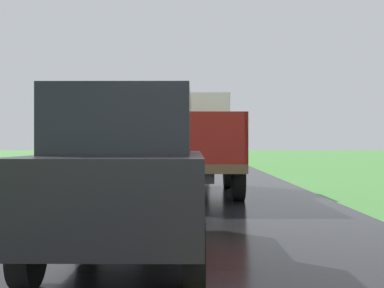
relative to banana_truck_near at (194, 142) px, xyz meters
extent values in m
cube|color=#2D2D30|center=(-0.01, -0.79, -0.79)|extent=(0.90, 5.51, 0.24)
cube|color=brown|center=(-0.01, -0.79, -0.59)|extent=(2.30, 5.80, 0.20)
cube|color=silver|center=(-0.01, 1.16, 0.46)|extent=(2.10, 1.90, 1.90)
cube|color=black|center=(-0.01, 2.11, 0.79)|extent=(1.78, 0.02, 0.76)
cube|color=maroon|center=(-1.12, -1.77, 0.06)|extent=(0.08, 3.85, 1.10)
cube|color=maroon|center=(1.10, -1.77, 0.06)|extent=(0.08, 3.85, 1.10)
cube|color=maroon|center=(-0.01, -3.65, 0.06)|extent=(2.30, 0.08, 1.10)
cube|color=maroon|center=(-0.01, 0.12, 0.06)|extent=(2.30, 0.08, 1.10)
cylinder|color=black|center=(-1.06, 1.01, -0.89)|extent=(0.28, 1.00, 1.00)
cylinder|color=black|center=(1.04, 1.01, -0.89)|extent=(0.28, 1.00, 1.00)
cylinder|color=black|center=(-1.06, -2.39, -0.89)|extent=(0.28, 1.00, 1.00)
cylinder|color=black|center=(1.04, -2.39, -0.89)|extent=(0.28, 1.00, 1.00)
ellipsoid|color=#85B52C|center=(0.87, -0.29, -0.29)|extent=(0.51, 0.46, 0.38)
ellipsoid|color=#91C32B|center=(-0.22, -1.90, 0.36)|extent=(0.52, 0.55, 0.41)
ellipsoid|color=#93B329|center=(0.68, -3.18, 0.05)|extent=(0.48, 0.49, 0.42)
ellipsoid|color=#85B22C|center=(0.85, -0.15, 0.00)|extent=(0.55, 0.65, 0.48)
ellipsoid|color=#83B534|center=(0.31, -2.73, 0.03)|extent=(0.54, 0.69, 0.41)
ellipsoid|color=#85BC32|center=(-0.19, -0.49, 0.04)|extent=(0.47, 0.45, 0.38)
ellipsoid|color=#99C533|center=(-0.88, -0.84, 0.03)|extent=(0.53, 0.62, 0.41)
ellipsoid|color=#88C11F|center=(-0.78, -1.81, -0.35)|extent=(0.55, 0.66, 0.46)
ellipsoid|color=#8BC831|center=(0.83, -1.61, 0.01)|extent=(0.60, 0.65, 0.40)
ellipsoid|color=#90C625|center=(-0.69, -1.27, -0.35)|extent=(0.54, 0.51, 0.40)
ellipsoid|color=#9BB021|center=(0.70, -2.89, -0.35)|extent=(0.51, 0.58, 0.51)
ellipsoid|color=#87BB27|center=(0.41, -2.93, -0.02)|extent=(0.55, 0.69, 0.50)
ellipsoid|color=#94C426|center=(-0.05, -1.22, 0.00)|extent=(0.51, 0.50, 0.44)
ellipsoid|color=#8AB933|center=(-0.88, -1.27, 0.36)|extent=(0.46, 0.46, 0.52)
cube|color=#2D2D30|center=(-0.41, 13.94, -0.79)|extent=(0.90, 5.51, 0.24)
cube|color=brown|center=(-0.41, 13.94, -0.59)|extent=(2.30, 5.80, 0.20)
cube|color=gold|center=(-0.41, 15.89, 0.46)|extent=(2.10, 1.90, 1.90)
cube|color=black|center=(-0.41, 16.85, 0.79)|extent=(1.78, 0.02, 0.76)
cube|color=#232328|center=(-1.52, 12.97, 0.06)|extent=(0.08, 3.85, 1.10)
cube|color=#232328|center=(0.70, 12.97, 0.06)|extent=(0.08, 3.85, 1.10)
cube|color=#232328|center=(-0.41, 11.08, 0.06)|extent=(2.30, 0.08, 1.10)
cube|color=#232328|center=(-0.41, 14.85, 0.06)|extent=(2.30, 0.08, 1.10)
cylinder|color=black|center=(-1.46, 15.74, -0.89)|extent=(0.28, 1.00, 1.00)
cylinder|color=black|center=(0.64, 15.74, -0.89)|extent=(0.28, 1.00, 1.00)
cylinder|color=black|center=(-1.46, 12.35, -0.89)|extent=(0.28, 1.00, 1.00)
cylinder|color=black|center=(0.64, 12.35, -0.89)|extent=(0.28, 1.00, 1.00)
ellipsoid|color=#95B123|center=(-0.69, 11.57, 0.03)|extent=(0.45, 0.49, 0.39)
ellipsoid|color=#8DB62C|center=(-0.12, 13.29, -0.01)|extent=(0.48, 0.51, 0.44)
ellipsoid|color=#92C534|center=(-1.05, 11.63, -0.02)|extent=(0.53, 0.67, 0.50)
ellipsoid|color=#84C424|center=(0.36, 14.13, -0.34)|extent=(0.54, 0.61, 0.50)
ellipsoid|color=#89B21F|center=(-0.79, 14.27, -0.30)|extent=(0.57, 0.55, 0.42)
ellipsoid|color=#9BBC24|center=(-0.43, 13.93, 0.33)|extent=(0.41, 0.50, 0.49)
ellipsoid|color=#95BE2F|center=(-1.23, 11.45, 0.03)|extent=(0.52, 0.64, 0.51)
ellipsoid|color=#83C325|center=(-0.45, 12.35, 0.03)|extent=(0.49, 0.56, 0.46)
ellipsoid|color=#8EBD2C|center=(-0.16, 14.36, -0.34)|extent=(0.53, 0.52, 0.39)
ellipsoid|color=#91B12B|center=(-0.78, 14.05, 0.31)|extent=(0.47, 0.56, 0.46)
ellipsoid|color=#8EBE29|center=(0.36, 14.02, 0.02)|extent=(0.56, 0.69, 0.48)
ellipsoid|color=#92B530|center=(0.21, 12.38, -0.32)|extent=(0.50, 0.63, 0.40)
ellipsoid|color=#92B521|center=(0.02, 13.88, 0.03)|extent=(0.50, 0.59, 0.50)
cube|color=black|center=(-0.74, -8.12, -0.57)|extent=(1.70, 4.10, 0.80)
cube|color=black|center=(-0.74, -8.32, 0.18)|extent=(1.44, 2.05, 0.70)
cylinder|color=black|center=(-1.51, -6.85, -1.07)|extent=(0.20, 0.64, 0.64)
cylinder|color=black|center=(0.03, -6.85, -1.07)|extent=(0.20, 0.64, 0.64)
cylinder|color=black|center=(-1.51, -9.39, -1.07)|extent=(0.20, 0.64, 0.64)
cylinder|color=black|center=(0.03, -9.39, -1.07)|extent=(0.20, 0.64, 0.64)
camera|label=1|loc=(0.03, -13.92, -0.06)|focal=46.19mm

